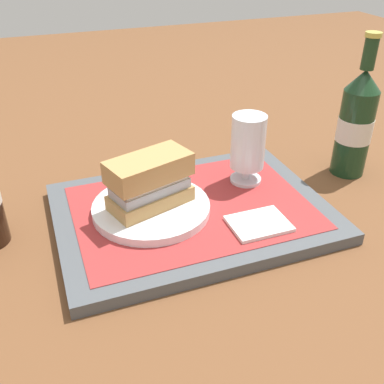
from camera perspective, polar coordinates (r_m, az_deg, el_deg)
ground_plane at (r=0.76m, az=-0.00°, el=-3.22°), size 3.00×3.00×0.00m
tray at (r=0.75m, az=-0.00°, el=-2.60°), size 0.44×0.32×0.02m
placemat at (r=0.75m, az=-0.00°, el=-1.92°), size 0.38×0.27×0.00m
plate at (r=0.73m, az=-5.15°, el=-2.01°), size 0.19×0.19×0.01m
sandwich at (r=0.71m, az=-5.12°, el=1.46°), size 0.14×0.10×0.08m
beer_glass at (r=0.80m, az=7.03°, el=5.65°), size 0.06×0.06×0.12m
napkin_folded at (r=0.71m, az=8.40°, el=-3.97°), size 0.09×0.07×0.01m
beer_bottle at (r=0.90m, az=19.93°, el=8.25°), size 0.07×0.07×0.27m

